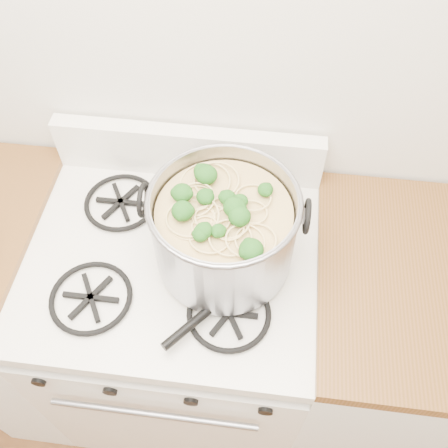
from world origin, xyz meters
TOP-DOWN VIEW (x-y plane):
  - gas_range at (0.00, 1.26)m, footprint 0.76×0.66m
  - counter_left at (-0.51, 1.26)m, footprint 0.25×0.65m
  - stock_pot at (0.14, 1.27)m, footprint 0.38×0.35m
  - spatula at (0.20, 1.20)m, footprint 0.42×0.42m
  - glass_bowl at (0.14, 1.54)m, footprint 0.11×0.11m

SIDE VIEW (x-z plane):
  - gas_range at x=0.00m, z-range -0.03..0.90m
  - counter_left at x=-0.51m, z-range 0.00..0.92m
  - spatula at x=0.20m, z-range 0.92..0.95m
  - glass_bowl at x=0.14m, z-range 0.92..0.95m
  - stock_pot at x=0.14m, z-range 0.92..1.15m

